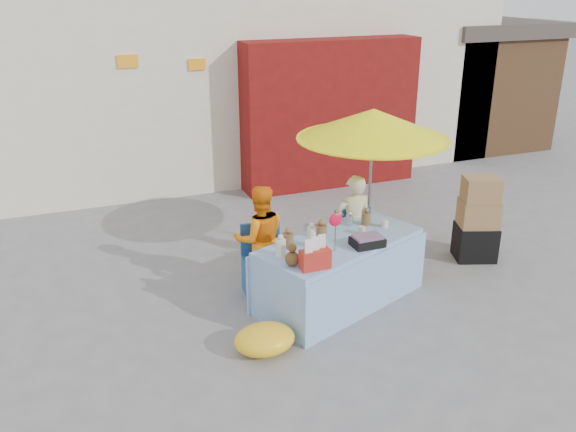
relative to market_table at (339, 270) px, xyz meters
name	(u,v)px	position (x,y,z in m)	size (l,w,h in m)	color
ground	(311,315)	(-0.43, -0.19, -0.40)	(80.00, 80.00, 0.00)	slate
backdrop	(188,2)	(0.08, 7.32, 2.70)	(14.00, 8.00, 7.80)	silver
market_table	(339,270)	(0.00, 0.00, 0.00)	(2.24, 1.62, 1.23)	#96BCF0
chair_left	(264,275)	(-0.75, 0.48, -0.15)	(0.53, 0.52, 0.85)	#1E4B8C
chair_right	(357,258)	(0.50, 0.48, -0.15)	(0.53, 0.52, 0.85)	#1E4B8C
vendor_orange	(260,239)	(-0.76, 0.62, 0.27)	(0.65, 0.51, 1.34)	orange
vendor_beige	(353,225)	(0.49, 0.62, 0.26)	(0.48, 0.32, 1.32)	beige
umbrella	(373,125)	(0.79, 0.77, 1.49)	(1.90, 1.90, 2.09)	gray
box_stack	(477,222)	(2.23, 0.37, 0.13)	(0.64, 0.58, 1.16)	black
tarp_bundle	(265,339)	(-1.17, -0.67, -0.26)	(0.64, 0.51, 0.29)	yellow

